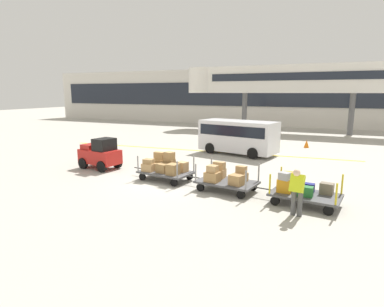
% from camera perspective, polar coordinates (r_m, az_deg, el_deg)
% --- Properties ---
extents(ground_plane, '(120.00, 120.00, 0.00)m').
position_cam_1_polar(ground_plane, '(14.44, -4.01, -4.60)').
color(ground_plane, '#B2ADA0').
extents(apron_lead_line, '(19.59, 1.57, 0.01)m').
position_cam_1_polar(apron_lead_line, '(21.30, 1.56, 0.49)').
color(apron_lead_line, yellow).
rests_on(apron_lead_line, ground_plane).
extents(terminal_building, '(62.39, 2.51, 6.61)m').
position_cam_1_polar(terminal_building, '(38.82, 14.42, 9.78)').
color(terminal_building, beige).
rests_on(terminal_building, ground_plane).
extents(jet_bridge, '(20.06, 3.00, 6.38)m').
position_cam_1_polar(jet_bridge, '(32.71, 15.09, 12.61)').
color(jet_bridge, silver).
rests_on(jet_bridge, ground_plane).
extents(baggage_tug, '(2.24, 1.49, 1.58)m').
position_cam_1_polar(baggage_tug, '(16.92, -16.08, -0.09)').
color(baggage_tug, red).
rests_on(baggage_tug, ground_plane).
extents(baggage_cart_lead, '(3.07, 1.71, 1.24)m').
position_cam_1_polar(baggage_cart_lead, '(14.22, -4.84, -2.48)').
color(baggage_cart_lead, '#4C4C4F').
rests_on(baggage_cart_lead, ground_plane).
extents(baggage_cart_middle, '(3.07, 1.71, 1.10)m').
position_cam_1_polar(baggage_cart_middle, '(12.69, 5.99, -4.34)').
color(baggage_cart_middle, '#4C4C4F').
rests_on(baggage_cart_middle, ground_plane).
extents(baggage_cart_tail, '(3.07, 1.71, 1.13)m').
position_cam_1_polar(baggage_cart_tail, '(11.81, 18.96, -6.16)').
color(baggage_cart_tail, '#4C4C4F').
rests_on(baggage_cart_tail, ground_plane).
extents(baggage_handler, '(0.47, 0.48, 1.56)m').
position_cam_1_polar(baggage_handler, '(10.50, 18.26, -6.21)').
color(baggage_handler, '#4C4C4C').
rests_on(baggage_handler, ground_plane).
extents(shuttle_van, '(5.10, 2.89, 2.10)m').
position_cam_1_polar(shuttle_van, '(20.27, 8.22, 3.37)').
color(shuttle_van, silver).
rests_on(shuttle_van, ground_plane).
extents(safety_cone_near, '(0.36, 0.36, 0.55)m').
position_cam_1_polar(safety_cone_near, '(23.92, 19.80, 1.65)').
color(safety_cone_near, orange).
rests_on(safety_cone_near, ground_plane).
extents(safety_cone_far, '(0.36, 0.36, 0.55)m').
position_cam_1_polar(safety_cone_far, '(24.35, 11.24, 2.25)').
color(safety_cone_far, orange).
rests_on(safety_cone_far, ground_plane).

